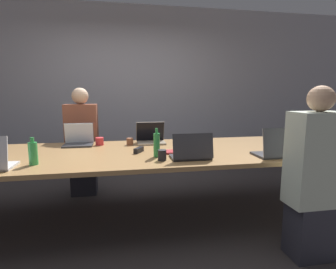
% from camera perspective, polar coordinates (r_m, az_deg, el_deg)
% --- Properties ---
extents(ground_plane, '(24.00, 24.00, 0.00)m').
position_cam_1_polar(ground_plane, '(2.95, -7.66, -17.82)').
color(ground_plane, '#383333').
extents(curtain_wall, '(12.00, 0.06, 2.80)m').
position_cam_1_polar(curtain_wall, '(4.69, -9.24, 9.78)').
color(curtain_wall, '#9999A3').
rests_on(curtain_wall, ground_plane).
extents(conference_table, '(4.58, 1.29, 0.74)m').
position_cam_1_polar(conference_table, '(2.71, -7.96, -4.66)').
color(conference_table, '#9E7547').
rests_on(conference_table, ground_plane).
extents(laptop_far_center, '(0.33, 0.25, 0.25)m').
position_cam_1_polar(laptop_far_center, '(3.12, -3.78, -0.55)').
color(laptop_far_center, gray).
rests_on(laptop_far_center, conference_table).
extents(cup_far_center, '(0.08, 0.08, 0.08)m').
position_cam_1_polar(cup_far_center, '(3.04, -8.28, -1.52)').
color(cup_far_center, brown).
rests_on(cup_far_center, conference_table).
extents(laptop_near_right, '(0.35, 0.28, 0.28)m').
position_cam_1_polar(laptop_near_right, '(2.62, 22.60, -2.89)').
color(laptop_near_right, '#333338').
rests_on(laptop_near_right, conference_table).
extents(person_near_right, '(0.40, 0.24, 1.38)m').
position_cam_1_polar(person_near_right, '(2.38, 29.15, -8.25)').
color(person_near_right, '#2D2D38').
rests_on(person_near_right, ground_plane).
extents(bottle_near_right, '(0.08, 0.08, 0.27)m').
position_cam_1_polar(bottle_near_right, '(2.88, 26.31, -1.42)').
color(bottle_near_right, black).
rests_on(bottle_near_right, conference_table).
extents(laptop_far_midleft, '(0.32, 0.24, 0.25)m').
position_cam_1_polar(laptop_far_midleft, '(3.16, -18.87, -0.90)').
color(laptop_far_midleft, '#333338').
rests_on(laptop_far_midleft, conference_table).
extents(person_far_midleft, '(0.40, 0.24, 1.39)m').
position_cam_1_polar(person_far_midleft, '(3.58, -18.12, -1.92)').
color(person_far_midleft, '#2D2D38').
rests_on(person_far_midleft, ground_plane).
extents(cup_far_midleft, '(0.09, 0.09, 0.09)m').
position_cam_1_polar(cup_far_midleft, '(3.09, -14.67, -1.46)').
color(cup_far_midleft, red).
rests_on(cup_far_midleft, conference_table).
extents(bottle_near_left, '(0.07, 0.07, 0.23)m').
position_cam_1_polar(bottle_near_left, '(2.44, -27.31, -3.59)').
color(bottle_near_left, green).
rests_on(bottle_near_left, conference_table).
extents(laptop_near_midright, '(0.36, 0.24, 0.24)m').
position_cam_1_polar(laptop_near_midright, '(2.36, 5.14, -3.73)').
color(laptop_near_midright, '#333338').
rests_on(laptop_near_midright, conference_table).
extents(cup_near_midright, '(0.08, 0.08, 0.10)m').
position_cam_1_polar(cup_near_midright, '(2.32, -1.29, -4.52)').
color(cup_near_midright, '#232328').
rests_on(cup_near_midright, conference_table).
extents(bottle_near_midright, '(0.06, 0.06, 0.27)m').
position_cam_1_polar(bottle_near_midright, '(2.44, -2.48, -2.19)').
color(bottle_near_midright, green).
rests_on(bottle_near_midright, conference_table).
extents(stapler, '(0.11, 0.15, 0.05)m').
position_cam_1_polar(stapler, '(2.64, -6.39, -3.38)').
color(stapler, black).
rests_on(stapler, conference_table).
extents(notebook, '(0.20, 0.15, 0.02)m').
position_cam_1_polar(notebook, '(2.62, 1.36, -3.77)').
color(notebook, maroon).
rests_on(notebook, conference_table).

